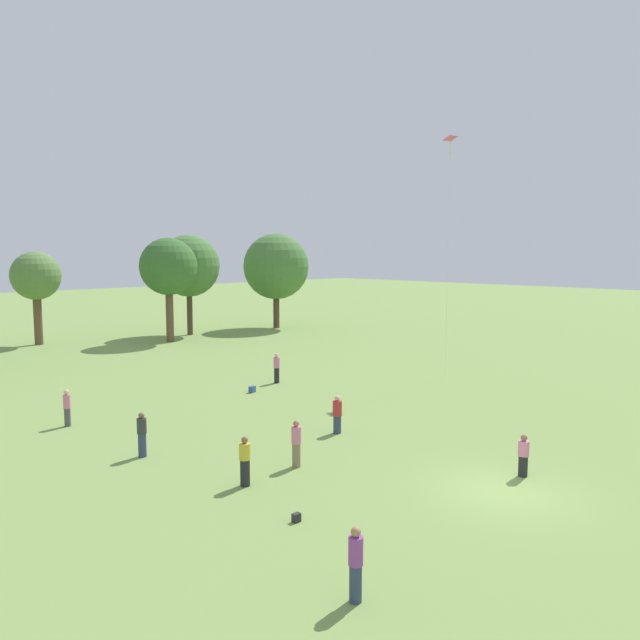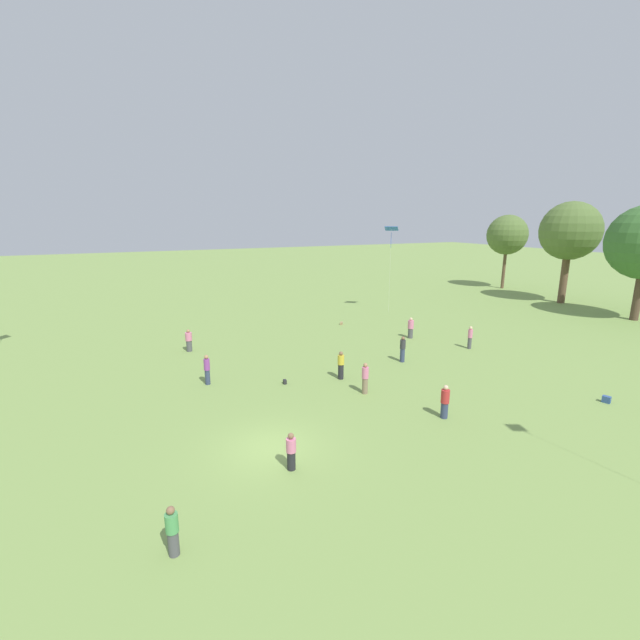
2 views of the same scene
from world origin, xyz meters
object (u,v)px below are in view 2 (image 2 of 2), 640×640
Objects in this scene: person_1 at (172,531)px; person_3 at (445,402)px; person_7 at (207,370)px; kite_0 at (391,230)px; person_8 at (341,365)px; person_10 at (189,341)px; person_0 at (403,349)px; person_6 at (291,452)px; person_2 at (411,328)px; picnic_bag_2 at (606,399)px; person_5 at (470,337)px; person_4 at (365,378)px; picnic_bag_0 at (341,323)px; picnic_bag_1 at (285,382)px.

person_1 is 13.60m from person_3.
kite_0 is (-11.81, 20.96, 7.46)m from person_7.
person_10 is at bearing 120.35° from person_8.
person_3 is at bearing 147.11° from kite_0.
person_0 is 1.05× the size of person_3.
person_6 is (0.86, -8.43, -0.08)m from person_3.
kite_0 is at bearing 40.08° from person_8.
person_0 is 1.04× the size of person_2.
person_2 is at bearing -173.71° from picnic_bag_2.
person_1 is at bearing -87.27° from picnic_bag_2.
person_3 is 19.09m from person_10.
person_8 reaches higher than person_2.
person_2 is 14.87m from picnic_bag_2.
person_0 is at bearing -3.63° from person_10.
person_5 is 10.50m from picnic_bag_2.
picnic_bag_2 is at bearing 26.01° from person_4.
person_0 is 14.51m from person_6.
picnic_bag_0 is at bearing 19.97° from person_3.
person_3 is 6.51× the size of picnic_bag_1.
person_10 is (-9.74, -7.43, -0.06)m from person_8.
person_7 is at bearing 153.64° from person_8.
person_0 is 6.24m from person_4.
person_3 reaches higher than picnic_bag_2.
person_10 is (-16.55, -9.52, -0.04)m from person_3.
person_7 is 6.90× the size of picnic_bag_1.
person_0 is 6.21m from person_2.
person_4 is 22.84m from kite_0.
person_2 is 3.87× the size of picnic_bag_0.
person_3 is at bearing 83.77° from person_7.
person_0 is at bearing 144.05° from kite_0.
picnic_bag_0 is (-9.37, 14.07, -0.80)m from person_7.
person_5 is at bearing 6.99° from person_10.
person_10 is at bearing -175.95° from person_5.
person_2 is 11.00m from person_8.
person_7 is (-9.46, -9.60, 0.07)m from person_3.
picnic_bag_0 is (-6.44, -2.92, -0.72)m from person_2.
picnic_bag_0 is 1.69× the size of picnic_bag_1.
picnic_bag_1 is at bearing -154.99° from person_6.
picnic_bag_1 is at bearing -41.36° from picnic_bag_0.
person_1 is 0.89× the size of person_7.
picnic_bag_1 is (0.27, -8.69, -0.77)m from person_0.
person_5 is at bearing 160.85° from person_6.
picnic_bag_1 is at bearing -34.99° from person_10.
person_4 is 12.14m from person_5.
picnic_bag_2 is (9.90, 14.50, 0.05)m from picnic_bag_1.
person_5 is (-0.29, 6.38, -0.02)m from person_0.
person_10 is at bearing -155.89° from picnic_bag_1.
picnic_bag_1 is (-0.71, -3.39, -0.74)m from person_8.
person_7 is at bearing -156.92° from person_4.
picnic_bag_2 is at bearing -71.39° from person_3.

